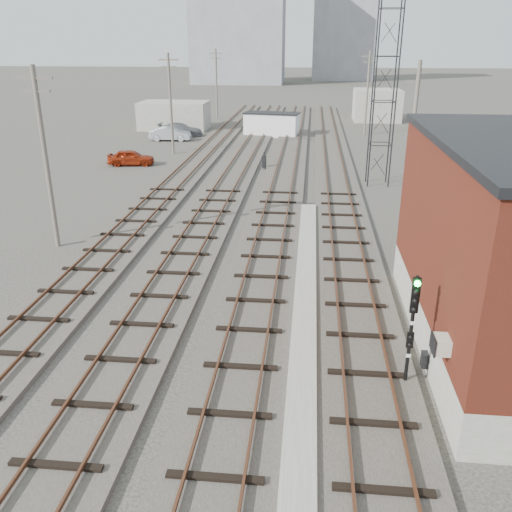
# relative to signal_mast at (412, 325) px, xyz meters

# --- Properties ---
(ground) EXTENTS (320.00, 320.00, 0.00)m
(ground) POSITION_rel_signal_mast_xyz_m (-3.70, 50.78, -2.15)
(ground) COLOR #282621
(ground) RESTS_ON ground
(track_right) EXTENTS (3.20, 90.00, 0.39)m
(track_right) POSITION_rel_signal_mast_xyz_m (-1.20, 29.78, -2.04)
(track_right) COLOR #332D28
(track_right) RESTS_ON ground
(track_mid_right) EXTENTS (3.20, 90.00, 0.39)m
(track_mid_right) POSITION_rel_signal_mast_xyz_m (-5.20, 29.78, -2.04)
(track_mid_right) COLOR #332D28
(track_mid_right) RESTS_ON ground
(track_mid_left) EXTENTS (3.20, 90.00, 0.39)m
(track_mid_left) POSITION_rel_signal_mast_xyz_m (-9.20, 29.78, -2.04)
(track_mid_left) COLOR #332D28
(track_mid_left) RESTS_ON ground
(track_left) EXTENTS (3.20, 90.00, 0.39)m
(track_left) POSITION_rel_signal_mast_xyz_m (-13.20, 29.78, -2.04)
(track_left) COLOR #332D28
(track_left) RESTS_ON ground
(platform_curb) EXTENTS (0.90, 28.00, 0.26)m
(platform_curb) POSITION_rel_signal_mast_xyz_m (-3.20, 4.78, -2.02)
(platform_curb) COLOR gray
(platform_curb) RESTS_ON ground
(lattice_tower) EXTENTS (1.60, 1.60, 15.00)m
(lattice_tower) POSITION_rel_signal_mast_xyz_m (1.80, 25.78, 5.35)
(lattice_tower) COLOR black
(lattice_tower) RESTS_ON ground
(utility_pole_left_a) EXTENTS (1.80, 0.24, 9.00)m
(utility_pole_left_a) POSITION_rel_signal_mast_xyz_m (-16.20, 10.78, 2.65)
(utility_pole_left_a) COLOR #595147
(utility_pole_left_a) RESTS_ON ground
(utility_pole_left_b) EXTENTS (1.80, 0.24, 9.00)m
(utility_pole_left_b) POSITION_rel_signal_mast_xyz_m (-16.20, 35.78, 2.65)
(utility_pole_left_b) COLOR #595147
(utility_pole_left_b) RESTS_ON ground
(utility_pole_left_c) EXTENTS (1.80, 0.24, 9.00)m
(utility_pole_left_c) POSITION_rel_signal_mast_xyz_m (-16.20, 60.78, 2.65)
(utility_pole_left_c) COLOR #595147
(utility_pole_left_c) RESTS_ON ground
(utility_pole_right_a) EXTENTS (1.80, 0.24, 9.00)m
(utility_pole_right_a) POSITION_rel_signal_mast_xyz_m (2.80, 18.78, 2.65)
(utility_pole_right_a) COLOR #595147
(utility_pole_right_a) RESTS_ON ground
(utility_pole_right_b) EXTENTS (1.80, 0.24, 9.00)m
(utility_pole_right_b) POSITION_rel_signal_mast_xyz_m (2.80, 48.78, 2.65)
(utility_pole_right_b) COLOR #595147
(utility_pole_right_b) RESTS_ON ground
(apartment_left) EXTENTS (22.00, 14.00, 30.00)m
(apartment_left) POSITION_rel_signal_mast_xyz_m (-21.70, 125.78, 12.85)
(apartment_left) COLOR gray
(apartment_left) RESTS_ON ground
(apartment_right) EXTENTS (16.00, 12.00, 26.00)m
(apartment_right) POSITION_rel_signal_mast_xyz_m (4.30, 140.78, 10.85)
(apartment_right) COLOR gray
(apartment_right) RESTS_ON ground
(shed_left) EXTENTS (8.00, 5.00, 3.20)m
(shed_left) POSITION_rel_signal_mast_xyz_m (-19.70, 50.78, -0.55)
(shed_left) COLOR gray
(shed_left) RESTS_ON ground
(shed_right) EXTENTS (6.00, 6.00, 4.00)m
(shed_right) POSITION_rel_signal_mast_xyz_m (5.30, 60.78, -0.15)
(shed_right) COLOR gray
(shed_right) RESTS_ON ground
(signal_mast) EXTENTS (0.40, 0.40, 3.73)m
(signal_mast) POSITION_rel_signal_mast_xyz_m (0.00, 0.00, 0.00)
(signal_mast) COLOR gray
(signal_mast) RESTS_ON ground
(switch_stand) EXTENTS (0.35, 0.35, 1.31)m
(switch_stand) POSITION_rel_signal_mast_xyz_m (-7.04, 30.03, -1.53)
(switch_stand) COLOR black
(switch_stand) RESTS_ON ground
(site_trailer) EXTENTS (6.45, 3.61, 2.57)m
(site_trailer) POSITION_rel_signal_mast_xyz_m (-7.67, 46.87, -0.86)
(site_trailer) COLOR white
(site_trailer) RESTS_ON ground
(car_red) EXTENTS (4.12, 2.11, 1.34)m
(car_red) POSITION_rel_signal_mast_xyz_m (-18.55, 30.33, -1.48)
(car_red) COLOR maroon
(car_red) RESTS_ON ground
(car_silver) EXTENTS (4.46, 1.81, 1.44)m
(car_silver) POSITION_rel_signal_mast_xyz_m (-18.22, 42.68, -1.43)
(car_silver) COLOR #A9ABB1
(car_silver) RESTS_ON ground
(car_grey) EXTENTS (4.97, 2.16, 1.42)m
(car_grey) POSITION_rel_signal_mast_xyz_m (-17.86, 45.80, -1.44)
(car_grey) COLOR slate
(car_grey) RESTS_ON ground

